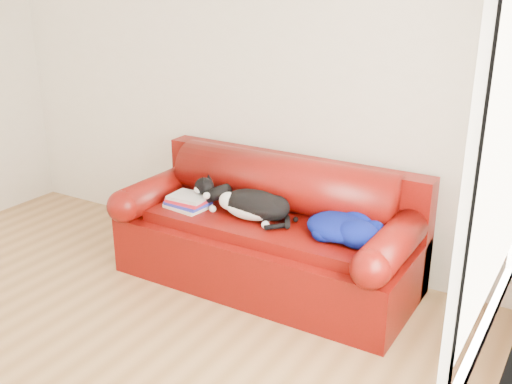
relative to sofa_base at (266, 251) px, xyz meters
The scene contains 7 objects.
ground 1.62m from the sofa_base, 111.20° to the right, with size 4.50×4.50×0.00m, color brown.
room_shell 2.11m from the sofa_base, 107.15° to the right, with size 4.52×4.02×2.61m.
sofa_base is the anchor object (origin of this frame).
sofa_back 0.39m from the sofa_base, 90.00° to the left, with size 2.10×1.01×0.88m.
book_stack 0.67m from the sofa_base, 166.88° to the right, with size 0.32×0.26×0.10m.
cat 0.37m from the sofa_base, 135.56° to the right, with size 0.71×0.30×0.26m.
blanket 0.68m from the sofa_base, ahead, with size 0.56×0.51×0.17m.
Camera 1 is at (2.52, -1.85, 2.10)m, focal length 42.00 mm.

